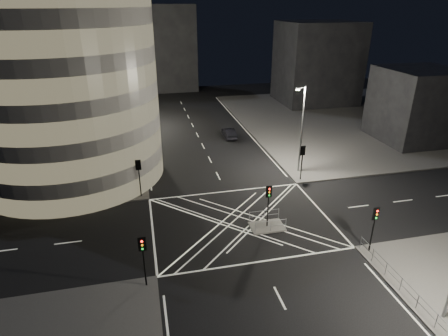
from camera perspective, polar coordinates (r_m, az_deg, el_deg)
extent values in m
plane|color=black|center=(34.75, 2.60, -8.09)|extent=(120.00, 120.00, 0.00)
cube|color=#514F4C|center=(69.08, 20.29, 7.11)|extent=(42.00, 42.00, 0.15)
cube|color=slate|center=(34.04, 6.56, -8.85)|extent=(3.00, 2.00, 0.15)
cylinder|color=gray|center=(43.42, -24.09, 14.35)|extent=(20.00, 20.00, 25.00)
cube|color=gray|center=(72.03, -25.04, 16.09)|extent=(24.00, 16.00, 22.00)
cube|color=black|center=(77.10, 13.96, 15.31)|extent=(14.00, 12.00, 15.00)
cube|color=black|center=(59.93, 27.34, 8.55)|extent=(10.00, 10.00, 10.00)
cube|color=black|center=(86.91, -10.65, 17.41)|extent=(18.00, 8.00, 18.00)
cylinder|color=black|center=(41.03, -15.11, -1.21)|extent=(0.32, 0.32, 2.79)
ellipsoid|color=black|center=(40.06, -15.49, 2.05)|extent=(4.08, 4.08, 4.69)
cylinder|color=black|center=(46.51, -15.01, 2.00)|extent=(0.32, 0.32, 3.01)
ellipsoid|color=black|center=(45.54, -15.39, 5.38)|extent=(5.08, 5.08, 5.85)
cylinder|color=black|center=(52.05, -14.94, 4.69)|extent=(0.32, 0.32, 3.56)
ellipsoid|color=black|center=(51.21, -15.28, 7.71)|extent=(3.96, 3.96, 4.56)
cylinder|color=black|center=(57.81, -14.85, 6.46)|extent=(0.32, 0.32, 3.26)
ellipsoid|color=black|center=(56.98, -15.18, 9.47)|extent=(5.51, 5.51, 6.34)
cylinder|color=black|center=(63.65, -14.76, 7.79)|extent=(0.32, 0.32, 2.70)
ellipsoid|color=black|center=(63.06, -14.99, 9.84)|extent=(3.65, 3.65, 4.20)
cylinder|color=black|center=(38.93, -12.68, -2.19)|extent=(0.12, 0.12, 3.00)
cube|color=black|center=(38.12, -12.95, 0.44)|extent=(0.28, 0.22, 0.90)
cube|color=black|center=(38.12, -12.95, 0.44)|extent=(0.55, 0.04, 1.10)
cylinder|color=black|center=(27.31, -12.01, -14.61)|extent=(0.12, 0.12, 3.00)
cube|color=black|center=(26.15, -12.37, -11.26)|extent=(0.28, 0.22, 0.90)
cube|color=black|center=(26.15, -12.37, -11.26)|extent=(0.55, 0.04, 1.10)
cylinder|color=black|center=(42.43, 11.71, 0.16)|extent=(0.12, 0.12, 3.00)
cube|color=black|center=(41.70, 11.93, 2.61)|extent=(0.28, 0.22, 0.90)
cube|color=black|center=(41.70, 11.93, 2.61)|extent=(0.55, 0.04, 1.10)
cylinder|color=black|center=(32.11, 21.60, -9.47)|extent=(0.12, 0.12, 3.00)
cube|color=black|center=(31.13, 22.14, -6.46)|extent=(0.28, 0.22, 0.90)
cube|color=black|center=(31.13, 22.14, -6.46)|extent=(0.55, 0.04, 1.10)
cylinder|color=black|center=(33.21, 6.69, -6.57)|extent=(0.12, 0.12, 3.00)
cube|color=black|center=(32.27, 6.85, -3.58)|extent=(0.28, 0.22, 0.90)
cube|color=black|center=(32.27, 6.85, -3.58)|extent=(0.55, 0.04, 1.10)
cylinder|color=slate|center=(42.46, -14.22, 5.01)|extent=(0.20, 0.20, 10.00)
cylinder|color=slate|center=(41.19, -14.27, 11.46)|extent=(0.90, 0.10, 0.10)
cube|color=slate|center=(41.20, -13.62, 11.38)|extent=(0.50, 0.25, 0.18)
cube|color=white|center=(41.22, -13.60, 11.23)|extent=(0.42, 0.20, 0.05)
cylinder|color=slate|center=(59.82, -14.19, 10.46)|extent=(0.20, 0.20, 10.00)
cylinder|color=slate|center=(58.92, -14.23, 15.08)|extent=(0.90, 0.10, 0.10)
cube|color=slate|center=(58.93, -13.77, 15.03)|extent=(0.50, 0.25, 0.18)
cube|color=white|center=(58.94, -13.76, 14.92)|extent=(0.42, 0.20, 0.05)
cylinder|color=slate|center=(43.34, 11.77, 5.63)|extent=(0.20, 0.20, 10.00)
cylinder|color=slate|center=(41.92, 11.76, 11.90)|extent=(0.90, 0.10, 0.10)
cube|color=slate|center=(41.75, 11.18, 11.76)|extent=(0.50, 0.25, 0.18)
cube|color=white|center=(41.78, 11.17, 11.61)|extent=(0.42, 0.20, 0.05)
cube|color=slate|center=(29.08, 26.35, -16.63)|extent=(0.06, 11.70, 1.10)
cube|color=slate|center=(32.99, 7.12, -8.76)|extent=(2.80, 0.06, 1.10)
cube|color=slate|center=(34.42, 6.12, -7.19)|extent=(2.80, 0.06, 1.10)
imported|color=black|center=(55.42, 0.79, 5.34)|extent=(1.48, 4.23, 1.39)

